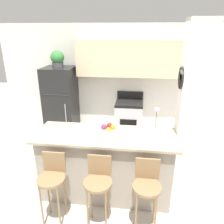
% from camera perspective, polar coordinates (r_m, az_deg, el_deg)
% --- Properties ---
extents(ground_plane, '(14.00, 14.00, 0.00)m').
position_cam_1_polar(ground_plane, '(3.66, -1.62, -20.33)').
color(ground_plane, beige).
extents(wall_back, '(5.60, 0.38, 2.55)m').
position_cam_1_polar(wall_back, '(4.99, 3.82, 10.29)').
color(wall_back, white).
rests_on(wall_back, ground_plane).
extents(pillar_right, '(0.38, 0.32, 2.55)m').
position_cam_1_polar(pillar_right, '(3.26, 19.84, -0.76)').
color(pillar_right, white).
rests_on(pillar_right, ground_plane).
extents(counter_bar, '(2.00, 0.72, 1.02)m').
position_cam_1_polar(counter_bar, '(3.35, -1.71, -13.66)').
color(counter_bar, gray).
rests_on(counter_bar, ground_plane).
extents(refrigerator, '(0.66, 0.69, 1.65)m').
position_cam_1_polar(refrigerator, '(5.16, -13.11, 2.23)').
color(refrigerator, black).
rests_on(refrigerator, ground_plane).
extents(stove_range, '(0.60, 0.60, 1.07)m').
position_cam_1_polar(stove_range, '(5.03, 4.43, -2.16)').
color(stove_range, silver).
rests_on(stove_range, ground_plane).
extents(bar_stool_left, '(0.35, 0.35, 0.96)m').
position_cam_1_polar(bar_stool_left, '(2.98, -15.32, -16.51)').
color(bar_stool_left, olive).
rests_on(bar_stool_left, ground_plane).
extents(bar_stool_mid, '(0.35, 0.35, 0.96)m').
position_cam_1_polar(bar_stool_mid, '(2.82, -3.59, -17.96)').
color(bar_stool_mid, olive).
rests_on(bar_stool_mid, ground_plane).
extents(bar_stool_right, '(0.35, 0.35, 0.96)m').
position_cam_1_polar(bar_stool_right, '(2.79, 9.07, -18.73)').
color(bar_stool_right, olive).
rests_on(bar_stool_right, ground_plane).
extents(potted_plant_on_fridge, '(0.29, 0.29, 0.36)m').
position_cam_1_polar(potted_plant_on_fridge, '(4.94, -14.07, 13.37)').
color(potted_plant_on_fridge, '#4C4C51').
rests_on(potted_plant_on_fridge, refrigerator).
extents(orchid_vase, '(0.12, 0.12, 0.43)m').
position_cam_1_polar(orchid_vase, '(3.03, 11.24, -4.52)').
color(orchid_vase, white).
rests_on(orchid_vase, counter_bar).
extents(fruit_bowl, '(0.28, 0.28, 0.12)m').
position_cam_1_polar(fruit_bowl, '(3.15, -0.97, -4.55)').
color(fruit_bowl, silver).
rests_on(fruit_bowl, counter_bar).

